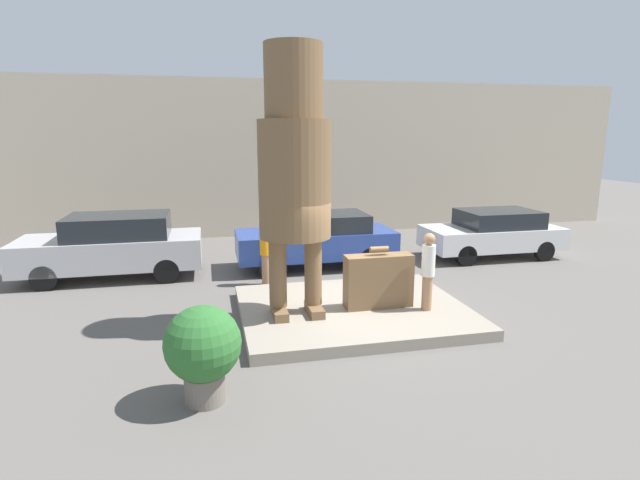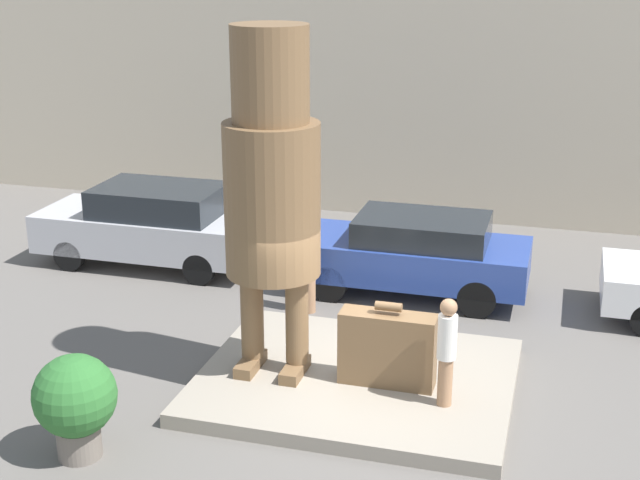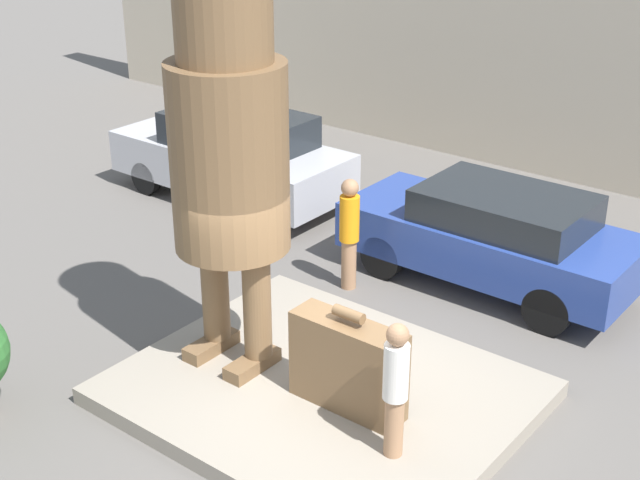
{
  "view_description": "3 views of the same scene",
  "coord_description": "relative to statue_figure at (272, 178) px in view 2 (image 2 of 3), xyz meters",
  "views": [
    {
      "loc": [
        -2.91,
        -9.66,
        3.81
      ],
      "look_at": [
        -0.76,
        -0.21,
        1.73
      ],
      "focal_mm": 28.0,
      "sensor_mm": 36.0,
      "label": 1
    },
    {
      "loc": [
        2.81,
        -11.9,
        6.48
      ],
      "look_at": [
        -0.66,
        0.29,
        2.23
      ],
      "focal_mm": 50.0,
      "sensor_mm": 36.0,
      "label": 2
    },
    {
      "loc": [
        5.64,
        -7.24,
        6.4
      ],
      "look_at": [
        -0.07,
        0.05,
        2.14
      ],
      "focal_mm": 50.0,
      "sensor_mm": 36.0,
      "label": 3
    }
  ],
  "objects": [
    {
      "name": "pedestal",
      "position": [
        1.25,
        0.16,
        -3.15
      ],
      "size": [
        4.71,
        3.89,
        0.22
      ],
      "color": "gray",
      "rests_on": "ground_plane"
    },
    {
      "name": "worker_hivis",
      "position": [
        -0.28,
        2.78,
        -2.29
      ],
      "size": [
        0.3,
        0.3,
        1.78
      ],
      "color": "#A87A56",
      "rests_on": "ground_plane"
    },
    {
      "name": "ground_plane",
      "position": [
        1.25,
        0.16,
        -3.27
      ],
      "size": [
        60.0,
        60.0,
        0.0
      ],
      "primitive_type": "plane",
      "color": "#605B56"
    },
    {
      "name": "parked_car_silver",
      "position": [
        -4.16,
        4.37,
        -2.38
      ],
      "size": [
        4.67,
        1.9,
        1.7
      ],
      "rotation": [
        0.0,
        0.0,
        3.14
      ],
      "color": "#B7B7BC",
      "rests_on": "ground_plane"
    },
    {
      "name": "tourist",
      "position": [
        2.67,
        -0.41,
        -2.16
      ],
      "size": [
        0.28,
        0.28,
        1.62
      ],
      "color": "#A87A56",
      "rests_on": "pedestal"
    },
    {
      "name": "statue_figure",
      "position": [
        0.0,
        0.0,
        0.0
      ],
      "size": [
        1.41,
        1.41,
        5.2
      ],
      "color": "brown",
      "rests_on": "pedestal"
    },
    {
      "name": "building_backdrop",
      "position": [
        1.25,
        9.46,
        -0.39
      ],
      "size": [
        28.0,
        0.6,
        5.75
      ],
      "color": "beige",
      "rests_on": "ground_plane"
    },
    {
      "name": "giant_suitcase",
      "position": [
        1.76,
        0.0,
        -2.48
      ],
      "size": [
        1.42,
        0.44,
        1.3
      ],
      "color": "brown",
      "rests_on": "pedestal"
    },
    {
      "name": "planter_pot",
      "position": [
        -1.82,
        -2.71,
        -2.44
      ],
      "size": [
        1.1,
        1.1,
        1.45
      ],
      "color": "#70665B",
      "rests_on": "ground_plane"
    },
    {
      "name": "parked_car_blue",
      "position": [
        1.37,
        4.19,
        -2.42
      ],
      "size": [
        4.49,
        1.82,
        1.57
      ],
      "rotation": [
        0.0,
        0.0,
        3.14
      ],
      "color": "#284293",
      "rests_on": "ground_plane"
    }
  ]
}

